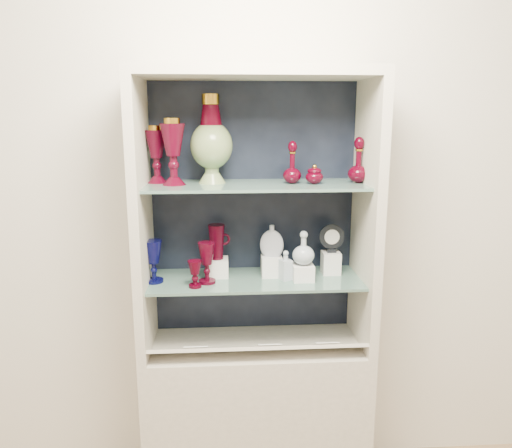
{
  "coord_description": "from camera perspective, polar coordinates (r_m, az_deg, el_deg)",
  "views": [
    {
      "loc": [
        -0.14,
        -0.54,
        1.77
      ],
      "look_at": [
        0.0,
        1.53,
        1.3
      ],
      "focal_mm": 35.0,
      "sensor_mm": 36.0,
      "label": 1
    }
  ],
  "objects": [
    {
      "name": "wall_back",
      "position": [
        2.32,
        -0.36,
        3.59
      ],
      "size": [
        3.5,
        0.02,
        2.8
      ],
      "primitive_type": "cube",
      "color": "silver",
      "rests_on": "ground"
    },
    {
      "name": "cabinet_base",
      "position": [
        2.5,
        -0.0,
        -21.17
      ],
      "size": [
        1.0,
        0.4,
        0.75
      ],
      "primitive_type": "cube",
      "color": "#BFB5A2",
      "rests_on": "ground"
    },
    {
      "name": "cabinet_back_panel",
      "position": [
        2.31,
        -0.32,
        1.64
      ],
      "size": [
        0.98,
        0.02,
        1.15
      ],
      "primitive_type": "cube",
      "color": "black",
      "rests_on": "cabinet_base"
    },
    {
      "name": "cabinet_side_left",
      "position": [
        2.14,
        -12.9,
        0.46
      ],
      "size": [
        0.04,
        0.4,
        1.15
      ],
      "primitive_type": "cube",
      "color": "#BFB5A2",
      "rests_on": "cabinet_base"
    },
    {
      "name": "cabinet_side_right",
      "position": [
        2.21,
        12.54,
        0.82
      ],
      "size": [
        0.04,
        0.4,
        1.15
      ],
      "primitive_type": "cube",
      "color": "#BFB5A2",
      "rests_on": "cabinet_base"
    },
    {
      "name": "cabinet_top_cap",
      "position": [
        2.08,
        -0.0,
        16.9
      ],
      "size": [
        1.0,
        0.4,
        0.04
      ],
      "primitive_type": "cube",
      "color": "#BFB5A2",
      "rests_on": "cabinet_side_left"
    },
    {
      "name": "shelf_lower",
      "position": [
        2.22,
        -0.03,
        -6.36
      ],
      "size": [
        0.92,
        0.34,
        0.01
      ],
      "primitive_type": "cube",
      "color": "slate",
      "rests_on": "cabinet_side_left"
    },
    {
      "name": "shelf_upper",
      "position": [
        2.12,
        -0.04,
        4.45
      ],
      "size": [
        0.92,
        0.34,
        0.01
      ],
      "primitive_type": "cube",
      "color": "slate",
      "rests_on": "cabinet_side_left"
    },
    {
      "name": "label_ledge",
      "position": [
        2.2,
        0.2,
        -13.98
      ],
      "size": [
        0.92,
        0.17,
        0.09
      ],
      "primitive_type": "cube",
      "rotation": [
        -0.44,
        0.0,
        0.0
      ],
      "color": "#BFB5A2",
      "rests_on": "cabinet_base"
    },
    {
      "name": "label_card_0",
      "position": [
        2.23,
        8.06,
        -13.27
      ],
      "size": [
        0.1,
        0.06,
        0.03
      ],
      "primitive_type": "cube",
      "rotation": [
        -0.44,
        0.0,
        0.0
      ],
      "color": "white",
      "rests_on": "label_ledge"
    },
    {
      "name": "label_card_1",
      "position": [
        2.2,
        1.56,
        -13.59
      ],
      "size": [
        0.1,
        0.06,
        0.03
      ],
      "primitive_type": "cube",
      "rotation": [
        -0.44,
        0.0,
        0.0
      ],
      "color": "white",
      "rests_on": "label_ledge"
    },
    {
      "name": "label_card_2",
      "position": [
        2.19,
        -6.87,
        -13.74
      ],
      "size": [
        0.1,
        0.06,
        0.03
      ],
      "primitive_type": "cube",
      "rotation": [
        -0.44,
        0.0,
        0.0
      ],
      "color": "white",
      "rests_on": "label_ledge"
    },
    {
      "name": "pedestal_lamp_left",
      "position": [
        2.18,
        -11.31,
        7.81
      ],
      "size": [
        0.09,
        0.09,
        0.24
      ],
      "primitive_type": null,
      "rotation": [
        0.0,
        0.0,
        0.01
      ],
      "color": "#440415",
      "rests_on": "shelf_upper"
    },
    {
      "name": "pedestal_lamp_right",
      "position": [
        2.1,
        -9.45,
        8.14
      ],
      "size": [
        0.13,
        0.13,
        0.27
      ],
      "primitive_type": null,
      "rotation": [
        0.0,
        0.0,
        0.27
      ],
      "color": "#440415",
      "rests_on": "shelf_upper"
    },
    {
      "name": "enamel_urn",
      "position": [
        2.14,
        -5.13,
        9.63
      ],
      "size": [
        0.19,
        0.19,
        0.37
      ],
      "primitive_type": null,
      "rotation": [
        0.0,
        0.0,
        -0.04
      ],
      "color": "#0B4B13",
      "rests_on": "shelf_upper"
    },
    {
      "name": "ruby_decanter_a",
      "position": [
        2.12,
        4.17,
        7.33
      ],
      "size": [
        0.1,
        0.1,
        0.2
      ],
      "primitive_type": null,
      "rotation": [
        0.0,
        0.0,
        -0.26
      ],
      "color": "#440010",
      "rests_on": "shelf_upper"
    },
    {
      "name": "ruby_decanter_b",
      "position": [
        2.18,
        11.65,
        7.33
      ],
      "size": [
        0.11,
        0.11,
        0.21
      ],
      "primitive_type": null,
      "rotation": [
        0.0,
        0.0,
        -0.22
      ],
      "color": "#440010",
      "rests_on": "shelf_upper"
    },
    {
      "name": "lidded_bowl",
      "position": [
        2.12,
        6.69,
        5.7
      ],
      "size": [
        0.1,
        0.1,
        0.08
      ],
      "primitive_type": null,
      "rotation": [
        0.0,
        0.0,
        -0.34
      ],
      "color": "#440010",
      "rests_on": "shelf_upper"
    },
    {
      "name": "cobalt_goblet",
      "position": [
        2.18,
        -11.63,
        -4.21
      ],
      "size": [
        0.09,
        0.09,
        0.18
      ],
      "primitive_type": null,
      "rotation": [
        0.0,
        0.0,
        0.2
      ],
      "color": "#06073A",
      "rests_on": "shelf_lower"
    },
    {
      "name": "ruby_goblet_tall",
      "position": [
        2.14,
        -5.64,
        -4.44
      ],
      "size": [
        0.08,
        0.08,
        0.18
      ],
      "primitive_type": null,
      "rotation": [
        0.0,
        0.0,
        0.03
      ],
      "color": "#440415",
      "rests_on": "shelf_lower"
    },
    {
      "name": "ruby_goblet_small",
      "position": [
        2.1,
        -6.99,
        -5.7
      ],
      "size": [
        0.08,
        0.08,
        0.11
      ],
      "primitive_type": null,
      "rotation": [
        0.0,
        0.0,
        -0.4
      ],
      "color": "#440010",
      "rests_on": "shelf_lower"
    },
    {
      "name": "riser_ruby_pitcher",
      "position": [
        2.24,
        -4.48,
        -4.95
      ],
      "size": [
        0.1,
        0.1,
        0.08
      ],
      "primitive_type": "cube",
      "color": "silver",
      "rests_on": "shelf_lower"
    },
    {
      "name": "ruby_pitcher",
      "position": [
        2.21,
        -4.53,
        -2.05
      ],
      "size": [
        0.13,
        0.11,
        0.15
      ],
      "primitive_type": null,
      "rotation": [
        0.0,
        0.0,
        0.33
      ],
      "color": "#440415",
      "rests_on": "riser_ruby_pitcher"
    },
    {
      "name": "clear_square_bottle",
      "position": [
        2.18,
        3.41,
        -4.72
      ],
      "size": [
        0.06,
        0.06,
        0.13
      ],
      "primitive_type": null,
      "rotation": [
        0.0,
        0.0,
        0.43
      ],
      "color": "#9FACB8",
      "rests_on": "shelf_lower"
    },
    {
      "name": "riser_flat_flask",
      "position": [
        2.23,
        1.79,
        -4.82
      ],
      "size": [
        0.09,
        0.09,
        0.09
      ],
      "primitive_type": "cube",
      "color": "silver",
      "rests_on": "shelf_lower"
    },
    {
      "name": "flat_flask",
      "position": [
        2.2,
        1.81,
        -1.88
      ],
      "size": [
        0.11,
        0.06,
        0.15
      ],
      "primitive_type": null,
      "rotation": [
        0.0,
        0.0,
        -0.21
      ],
      "color": "#A4A9B8",
      "rests_on": "riser_flat_flask"
    },
    {
      "name": "riser_clear_round_decanter",
      "position": [
        2.19,
        5.39,
        -5.52
      ],
      "size": [
        0.09,
        0.09,
        0.07
      ],
      "primitive_type": "cube",
      "color": "silver",
      "rests_on": "shelf_lower"
    },
    {
      "name": "clear_round_decanter",
      "position": [
        2.16,
        5.45,
        -2.83
      ],
      "size": [
        0.11,
        0.11,
        0.14
      ],
      "primitive_type": null,
      "rotation": [
        0.0,
        0.0,
        -0.19
      ],
      "color": "#9FACB8",
      "rests_on": "riser_clear_round_decanter"
    },
    {
      "name": "riser_cameo_medallion",
      "position": [
        2.29,
        8.54,
        -4.4
      ],
      "size": [
        0.08,
        0.08,
        0.1
      ],
      "primitive_type": "cube",
      "color": "silver",
      "rests_on": "shelf_lower"
    },
    {
      "name": "cameo_medallion",
      "position": [
        2.26,
        8.64,
        -1.58
      ],
      "size": [
        0.11,
        0.04,
        0.13
      ],
      "primitive_type": null,
      "rotation": [
        0.0,
        0.0,
        -0.01
      ],
      "color": "black",
      "rests_on": "riser_cameo_medallion"
    }
  ]
}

